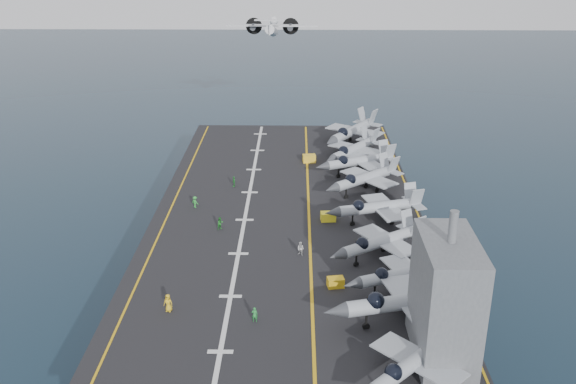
{
  "coord_description": "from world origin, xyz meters",
  "views": [
    {
      "loc": [
        1.29,
        -80.89,
        48.2
      ],
      "look_at": [
        0.0,
        4.0,
        13.0
      ],
      "focal_mm": 40.0,
      "sensor_mm": 36.0,
      "label": 1
    }
  ],
  "objects_px": {
    "fighter_jet_0": "(414,361)",
    "transport_plane": "(272,31)",
    "island_superstructure": "(447,286)",
    "tow_cart_a": "(336,282)"
  },
  "relations": [
    {
      "from": "island_superstructure",
      "to": "transport_plane",
      "type": "distance_m",
      "value": 90.53
    },
    {
      "from": "island_superstructure",
      "to": "transport_plane",
      "type": "relative_size",
      "value": 0.76
    },
    {
      "from": "fighter_jet_0",
      "to": "tow_cart_a",
      "type": "distance_m",
      "value": 17.58
    },
    {
      "from": "island_superstructure",
      "to": "fighter_jet_0",
      "type": "bearing_deg",
      "value": -128.42
    },
    {
      "from": "island_superstructure",
      "to": "fighter_jet_0",
      "type": "relative_size",
      "value": 0.96
    },
    {
      "from": "island_superstructure",
      "to": "tow_cart_a",
      "type": "height_order",
      "value": "island_superstructure"
    },
    {
      "from": "fighter_jet_0",
      "to": "transport_plane",
      "type": "distance_m",
      "value": 94.65
    },
    {
      "from": "fighter_jet_0",
      "to": "transport_plane",
      "type": "bearing_deg",
      "value": 99.85
    },
    {
      "from": "tow_cart_a",
      "to": "fighter_jet_0",
      "type": "bearing_deg",
      "value": -70.06
    },
    {
      "from": "island_superstructure",
      "to": "fighter_jet_0",
      "type": "xyz_separation_m",
      "value": [
        -3.31,
        -4.17,
        -5.2
      ]
    }
  ]
}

